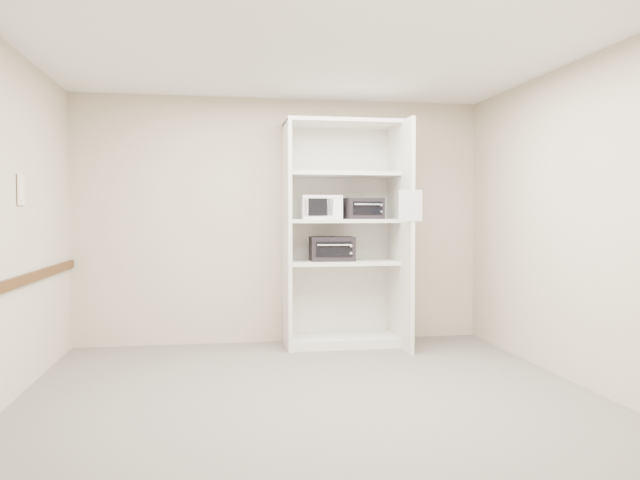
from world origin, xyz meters
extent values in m
cube|color=#645D55|center=(0.00, 0.00, 0.00)|extent=(4.50, 4.00, 0.01)
cube|color=white|center=(0.00, 0.00, 2.70)|extent=(4.50, 4.00, 0.01)
cube|color=#CAB298|center=(0.00, 2.00, 1.35)|extent=(4.50, 0.02, 2.70)
cube|color=#CAB298|center=(0.00, -2.00, 1.35)|extent=(4.50, 0.02, 2.70)
cube|color=#CAB298|center=(-2.25, 0.00, 1.35)|extent=(0.02, 4.00, 2.70)
cube|color=#CAB298|center=(2.25, 0.00, 1.35)|extent=(0.02, 4.00, 2.70)
cube|color=silver|center=(0.02, 1.68, 1.20)|extent=(0.04, 0.60, 2.40)
cube|color=silver|center=(1.22, 1.53, 1.20)|extent=(0.04, 0.90, 2.40)
cube|color=silver|center=(0.62, 1.99, 1.20)|extent=(1.24, 0.02, 2.40)
cube|color=silver|center=(0.62, 1.70, 0.05)|extent=(1.16, 0.56, 0.10)
cube|color=silver|center=(0.62, 1.70, 0.90)|extent=(1.16, 0.56, 0.04)
cube|color=silver|center=(0.62, 1.70, 1.35)|extent=(1.16, 0.56, 0.04)
cube|color=silver|center=(0.62, 1.70, 1.85)|extent=(1.16, 0.56, 0.04)
cube|color=silver|center=(0.62, 1.70, 2.40)|extent=(1.24, 0.60, 0.04)
cube|color=white|center=(0.40, 1.75, 1.50)|extent=(0.44, 0.34, 0.26)
cube|color=black|center=(0.84, 1.64, 1.48)|extent=(0.42, 0.33, 0.23)
cube|color=black|center=(0.51, 1.70, 1.05)|extent=(0.48, 0.37, 0.26)
cube|color=white|center=(1.19, 1.07, 1.51)|extent=(0.24, 0.02, 0.30)
cube|color=#3E210B|center=(-2.23, 0.00, 0.90)|extent=(0.04, 3.98, 0.08)
cube|color=white|center=(-2.24, 0.33, 1.61)|extent=(0.01, 0.18, 0.25)
camera|label=1|loc=(-0.71, -4.91, 1.41)|focal=35.00mm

